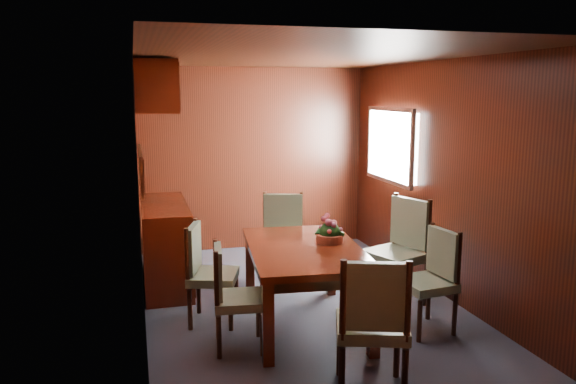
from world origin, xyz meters
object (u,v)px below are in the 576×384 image
object	(u,v)px
chair_left_near	(231,291)
flower_centerpiece	(330,229)
dining_table	(305,258)
chair_head	(373,319)
chair_right_near	(433,274)
sideboard	(165,244)

from	to	relation	value
chair_left_near	flower_centerpiece	world-z (taller)	flower_centerpiece
dining_table	chair_head	distance (m)	1.29
chair_right_near	chair_left_near	bearing A→B (deg)	80.56
chair_right_near	chair_head	size ratio (longest dim) A/B	0.90
sideboard	chair_head	world-z (taller)	chair_head
dining_table	chair_right_near	xyz separation A→B (m)	(1.05, -0.39, -0.12)
chair_left_near	flower_centerpiece	size ratio (longest dim) A/B	3.31
dining_table	sideboard	bearing A→B (deg)	134.54
chair_right_near	chair_head	xyz separation A→B (m)	(-0.96, -0.90, 0.05)
sideboard	dining_table	bearing A→B (deg)	-51.36
dining_table	chair_right_near	bearing A→B (deg)	-14.49
chair_left_near	dining_table	bearing A→B (deg)	119.46
dining_table	chair_head	size ratio (longest dim) A/B	1.62
flower_centerpiece	chair_head	bearing A→B (deg)	-97.16
chair_head	chair_right_near	bearing A→B (deg)	61.70
sideboard	chair_right_near	world-z (taller)	chair_right_near
dining_table	chair_head	bearing A→B (deg)	-80.03
chair_left_near	chair_head	xyz separation A→B (m)	(0.81, -0.99, 0.08)
chair_right_near	sideboard	bearing A→B (deg)	44.02
chair_head	flower_centerpiece	distance (m)	1.41
sideboard	chair_right_near	distance (m)	2.85
chair_right_near	flower_centerpiece	world-z (taller)	flower_centerpiece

